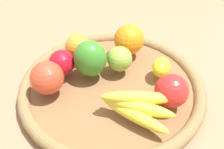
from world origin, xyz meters
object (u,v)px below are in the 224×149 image
banana_bunch (137,106)px  apple_2 (172,91)px  lemon_0 (161,67)px  apple_3 (120,59)px  bell_pepper (90,59)px  apple_1 (62,63)px  orange_0 (78,47)px  orange_1 (129,40)px  apple_0 (47,78)px

banana_bunch → apple_2: apple_2 is taller
lemon_0 → banana_bunch: (-0.15, -0.04, 0.00)m
apple_3 → bell_pepper: bell_pepper is taller
apple_1 → apple_3: (0.11, -0.10, -0.00)m
lemon_0 → orange_0: bearing=114.7°
orange_0 → orange_1: bearing=-36.9°
bell_pepper → lemon_0: bearing=14.7°
orange_0 → orange_1: size_ratio=0.83×
apple_3 → orange_1: 0.08m
apple_1 → bell_pepper: (0.05, -0.05, 0.01)m
bell_pepper → apple_2: bearing=-14.3°
apple_1 → apple_0: size_ratio=0.83×
apple_0 → lemon_0: bearing=-34.3°
apple_2 → bell_pepper: bearing=103.8°
apple_1 → apple_2: size_ratio=0.87×
lemon_0 → orange_1: size_ratio=0.73×
lemon_0 → orange_1: orange_1 is taller
lemon_0 → bell_pepper: (-0.12, 0.13, 0.03)m
apple_3 → apple_2: (-0.01, -0.16, 0.01)m
apple_1 → lemon_0: bearing=-47.8°
apple_0 → banana_bunch: bearing=-67.8°
apple_0 → bell_pepper: bell_pepper is taller
orange_0 → apple_3: bearing=-71.9°
bell_pepper → orange_1: bearing=58.6°
lemon_0 → orange_0: orange_0 is taller
orange_1 → bell_pepper: 0.14m
banana_bunch → orange_0: 0.26m
lemon_0 → apple_0: 0.28m
lemon_0 → bell_pepper: size_ratio=0.64×
banana_bunch → apple_3: size_ratio=2.53×
orange_0 → apple_0: bearing=-160.2°
apple_3 → orange_0: orange_0 is taller
bell_pepper → apple_1: bearing=-167.2°
banana_bunch → bell_pepper: bearing=80.4°
apple_2 → orange_1: orange_1 is taller
apple_2 → apple_0: bearing=124.7°
banana_bunch → bell_pepper: (0.03, 0.17, 0.02)m
apple_2 → bell_pepper: (-0.05, 0.21, 0.01)m
apple_2 → apple_3: bearing=85.3°
lemon_0 → orange_0: 0.23m
bell_pepper → apple_3: bearing=29.6°
orange_0 → lemon_0: bearing=-65.3°
lemon_0 → apple_1: size_ratio=0.93×
apple_2 → orange_1: bearing=65.9°
apple_2 → bell_pepper: 0.21m
orange_0 → orange_1: (0.11, -0.08, 0.01)m
apple_1 → apple_3: same height
apple_1 → bell_pepper: size_ratio=0.69×
banana_bunch → apple_0: bearing=112.2°
apple_2 → orange_0: bearing=95.0°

